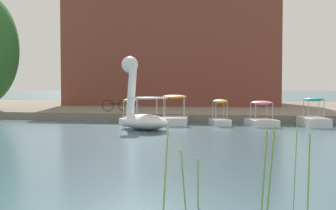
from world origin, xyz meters
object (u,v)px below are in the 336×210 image
object	(u,v)px
pedal_boat_teal	(314,118)
pedal_boat_lime	(130,116)
bicycle_parked	(116,106)
pedal_boat_yellow	(220,117)
pedal_boat_orange	(174,116)
pedal_boat_pink	(261,118)
swan_boat	(141,110)

from	to	relation	value
pedal_boat_teal	pedal_boat_lime	xyz separation A→B (m)	(-9.95, -0.30, 0.02)
pedal_boat_lime	bicycle_parked	xyz separation A→B (m)	(-2.13, 3.89, 0.41)
pedal_boat_yellow	pedal_boat_orange	world-z (taller)	pedal_boat_orange
pedal_boat_orange	pedal_boat_lime	distance (m)	2.54
pedal_boat_orange	pedal_boat_lime	xyz separation A→B (m)	(-2.54, -0.03, -0.02)
pedal_boat_teal	bicycle_parked	size ratio (longest dim) A/B	1.39
pedal_boat_pink	pedal_boat_yellow	size ratio (longest dim) A/B	1.23
pedal_boat_pink	bicycle_parked	size ratio (longest dim) A/B	1.33
swan_boat	pedal_boat_orange	distance (m)	3.27
pedal_boat_teal	pedal_boat_pink	world-z (taller)	pedal_boat_teal
pedal_boat_teal	pedal_boat_pink	size ratio (longest dim) A/B	1.05
pedal_boat_pink	pedal_boat_lime	xyz separation A→B (m)	(-7.26, 0.00, 0.03)
pedal_boat_teal	pedal_boat_lime	bearing A→B (deg)	-178.27
pedal_boat_pink	pedal_boat_orange	size ratio (longest dim) A/B	0.99
pedal_boat_teal	pedal_boat_yellow	bearing A→B (deg)	-177.58
pedal_boat_orange	bicycle_parked	size ratio (longest dim) A/B	1.34
bicycle_parked	pedal_boat_lime	bearing A→B (deg)	-61.32
swan_boat	pedal_boat_lime	distance (m)	3.37
pedal_boat_teal	pedal_boat_orange	bearing A→B (deg)	-177.92
pedal_boat_pink	pedal_boat_orange	bearing A→B (deg)	179.57
pedal_boat_pink	pedal_boat_orange	distance (m)	4.72
swan_boat	pedal_boat_pink	world-z (taller)	swan_boat
pedal_boat_pink	bicycle_parked	xyz separation A→B (m)	(-9.39, 3.90, 0.44)
bicycle_parked	pedal_boat_pink	bearing A→B (deg)	-22.53
swan_boat	pedal_boat_lime	world-z (taller)	swan_boat
swan_boat	bicycle_parked	world-z (taller)	swan_boat
pedal_boat_pink	pedal_boat_lime	size ratio (longest dim) A/B	1.19
pedal_boat_yellow	pedal_boat_lime	world-z (taller)	pedal_boat_lime
swan_boat	pedal_boat_yellow	xyz separation A→B (m)	(3.62, 3.10, -0.52)
pedal_boat_lime	pedal_boat_yellow	bearing A→B (deg)	1.06
pedal_boat_pink	pedal_boat_yellow	bearing A→B (deg)	177.49
pedal_boat_pink	pedal_boat_lime	world-z (taller)	pedal_boat_lime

